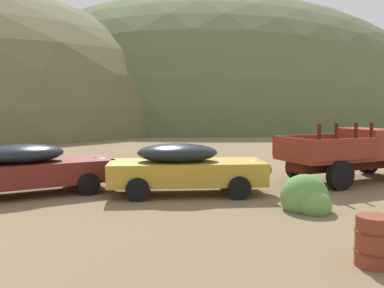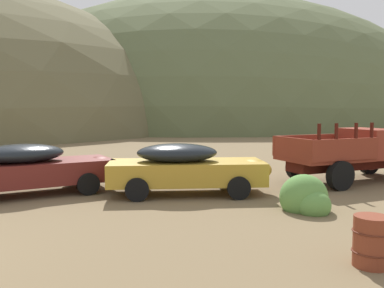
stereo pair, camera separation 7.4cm
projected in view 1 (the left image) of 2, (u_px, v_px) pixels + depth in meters
The scene contains 7 objects.
hill_far_left at pixel (211, 123), 68.56m from camera, with size 74.92×64.14×39.40m, color #56603D.
hill_center at pixel (309, 118), 102.80m from camera, with size 73.03×77.85×37.08m, color #4C5633.
car_oxblood at pixel (37, 168), 12.50m from camera, with size 5.27×2.97×1.57m.
car_mustard at pixel (191, 168), 12.55m from camera, with size 5.18×2.54×1.57m.
truck_rust_red at pixel (363, 153), 14.93m from camera, with size 5.98×3.09×2.16m.
oil_drum_spare at pixel (373, 241), 6.86m from camera, with size 0.63×0.63×0.86m.
bush_near_barrel at pixel (307, 199), 10.57m from camera, with size 1.27×1.37×1.20m.
Camera 1 is at (4.38, -7.62, 2.66)m, focal length 38.39 mm.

